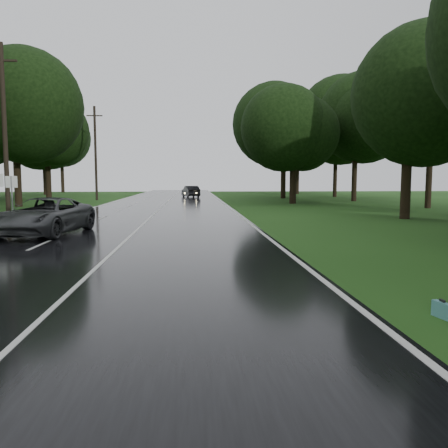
# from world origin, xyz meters

# --- Properties ---
(ground) EXTENTS (160.00, 160.00, 0.00)m
(ground) POSITION_xyz_m (0.00, 0.00, 0.00)
(ground) COLOR #214B16
(ground) RESTS_ON ground
(road) EXTENTS (12.00, 140.00, 0.04)m
(road) POSITION_xyz_m (0.00, 20.00, 0.02)
(road) COLOR black
(road) RESTS_ON ground
(lane_center) EXTENTS (0.12, 140.00, 0.01)m
(lane_center) POSITION_xyz_m (0.00, 20.00, 0.04)
(lane_center) COLOR silver
(lane_center) RESTS_ON road
(grey_car) EXTENTS (3.53, 6.16, 1.62)m
(grey_car) POSITION_xyz_m (-3.85, 11.40, 0.85)
(grey_car) COLOR #47494B
(grey_car) RESTS_ON road
(far_car) EXTENTS (2.61, 4.81, 1.51)m
(far_car) POSITION_xyz_m (2.43, 51.54, 0.79)
(far_car) COLOR black
(far_car) RESTS_ON road
(suitcase) EXTENTS (0.20, 0.42, 0.29)m
(suitcase) POSITION_xyz_m (7.11, -1.33, 0.14)
(suitcase) COLOR teal
(suitcase) RESTS_ON ground
(utility_pole_mid) EXTENTS (1.80, 0.28, 10.46)m
(utility_pole_mid) POSITION_xyz_m (-8.50, 19.17, 0.00)
(utility_pole_mid) COLOR black
(utility_pole_mid) RESTS_ON ground
(utility_pole_far) EXTENTS (1.80, 0.28, 10.79)m
(utility_pole_far) POSITION_xyz_m (-8.50, 44.55, 0.00)
(utility_pole_far) COLOR black
(utility_pole_far) RESTS_ON ground
(road_sign_b) EXTENTS (0.63, 0.10, 2.63)m
(road_sign_b) POSITION_xyz_m (-7.20, 16.47, 0.00)
(road_sign_b) COLOR white
(road_sign_b) RESTS_ON ground
(tree_left_e) EXTENTS (9.77, 9.77, 15.27)m
(tree_left_e) POSITION_xyz_m (-12.96, 32.70, 0.00)
(tree_left_e) COLOR black
(tree_left_e) RESTS_ON ground
(tree_left_f) EXTENTS (9.76, 9.76, 15.26)m
(tree_left_f) POSITION_xyz_m (-15.58, 49.75, 0.00)
(tree_left_f) COLOR black
(tree_left_f) RESTS_ON ground
(tree_right_d) EXTENTS (8.21, 8.21, 12.83)m
(tree_right_d) POSITION_xyz_m (15.89, 18.17, 0.00)
(tree_right_d) COLOR black
(tree_right_d) RESTS_ON ground
(tree_right_e) EXTENTS (8.16, 8.16, 12.75)m
(tree_right_e) POSITION_xyz_m (12.73, 35.65, 0.00)
(tree_right_e) COLOR black
(tree_right_e) RESTS_ON ground
(tree_right_f) EXTENTS (10.26, 10.26, 16.04)m
(tree_right_f) POSITION_xyz_m (14.29, 48.10, 0.00)
(tree_right_f) COLOR black
(tree_right_f) RESTS_ON ground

